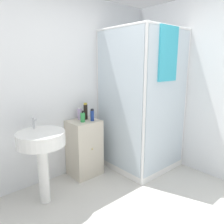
{
  "coord_description": "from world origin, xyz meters",
  "views": [
    {
      "loc": [
        -1.32,
        -1.02,
        1.6
      ],
      "look_at": [
        0.51,
        1.09,
        0.97
      ],
      "focal_mm": 35.0,
      "sensor_mm": 36.0,
      "label": 1
    }
  ],
  "objects_px": {
    "shampoo_bottle_tall_black": "(86,111)",
    "shampoo_bottle_blue": "(92,115)",
    "sink": "(42,146)",
    "soap_dispenser": "(83,117)",
    "lotion_bottle_white": "(80,114)"
  },
  "relations": [
    {
      "from": "shampoo_bottle_tall_black",
      "to": "shampoo_bottle_blue",
      "type": "xyz_separation_m",
      "value": [
        0.02,
        -0.14,
        -0.03
      ]
    },
    {
      "from": "lotion_bottle_white",
      "to": "shampoo_bottle_blue",
      "type": "bearing_deg",
      "value": -64.28
    },
    {
      "from": "soap_dispenser",
      "to": "lotion_bottle_white",
      "type": "bearing_deg",
      "value": 73.05
    },
    {
      "from": "sink",
      "to": "shampoo_bottle_tall_black",
      "type": "xyz_separation_m",
      "value": [
        0.8,
        0.3,
        0.23
      ]
    },
    {
      "from": "sink",
      "to": "shampoo_bottle_blue",
      "type": "bearing_deg",
      "value": 11.26
    },
    {
      "from": "shampoo_bottle_tall_black",
      "to": "sink",
      "type": "bearing_deg",
      "value": -159.46
    },
    {
      "from": "sink",
      "to": "soap_dispenser",
      "type": "height_order",
      "value": "sink"
    },
    {
      "from": "shampoo_bottle_tall_black",
      "to": "shampoo_bottle_blue",
      "type": "height_order",
      "value": "shampoo_bottle_tall_black"
    },
    {
      "from": "shampoo_bottle_tall_black",
      "to": "lotion_bottle_white",
      "type": "height_order",
      "value": "shampoo_bottle_tall_black"
    },
    {
      "from": "shampoo_bottle_blue",
      "to": "shampoo_bottle_tall_black",
      "type": "bearing_deg",
      "value": 96.45
    },
    {
      "from": "shampoo_bottle_tall_black",
      "to": "lotion_bottle_white",
      "type": "relative_size",
      "value": 1.28
    },
    {
      "from": "sink",
      "to": "lotion_bottle_white",
      "type": "distance_m",
      "value": 0.83
    },
    {
      "from": "soap_dispenser",
      "to": "shampoo_bottle_blue",
      "type": "bearing_deg",
      "value": -15.17
    },
    {
      "from": "lotion_bottle_white",
      "to": "shampoo_bottle_tall_black",
      "type": "bearing_deg",
      "value": -32.52
    },
    {
      "from": "sink",
      "to": "soap_dispenser",
      "type": "distance_m",
      "value": 0.74
    }
  ]
}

